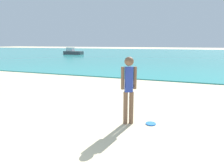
{
  "coord_description": "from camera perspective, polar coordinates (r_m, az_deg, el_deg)",
  "views": [
    {
      "loc": [
        2.62,
        -1.03,
        2.07
      ],
      "look_at": [
        0.37,
        4.92,
        0.79
      ],
      "focal_mm": 32.86,
      "sensor_mm": 36.0,
      "label": 1
    }
  ],
  "objects": [
    {
      "name": "boat_far",
      "position": [
        37.85,
        -10.89,
        8.74
      ],
      "size": [
        3.71,
        1.43,
        1.24
      ],
      "rotation": [
        0.0,
        0.0,
        -0.07
      ],
      "color": "#4C4C51",
      "rests_on": "water"
    },
    {
      "name": "person_standing",
      "position": [
        5.19,
        4.67,
        -0.71
      ],
      "size": [
        0.37,
        0.23,
        1.74
      ],
      "rotation": [
        0.0,
        0.0,
        0.48
      ],
      "color": "brown",
      "rests_on": "ground"
    },
    {
      "name": "water",
      "position": [
        41.51,
        17.25,
        8.02
      ],
      "size": [
        160.0,
        60.0,
        0.06
      ],
      "primitive_type": "cube",
      "color": "teal",
      "rests_on": "ground"
    },
    {
      "name": "frisbee",
      "position": [
        5.52,
        10.74,
        -10.78
      ],
      "size": [
        0.27,
        0.27,
        0.03
      ],
      "primitive_type": "cylinder",
      "color": "blue",
      "rests_on": "ground"
    }
  ]
}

